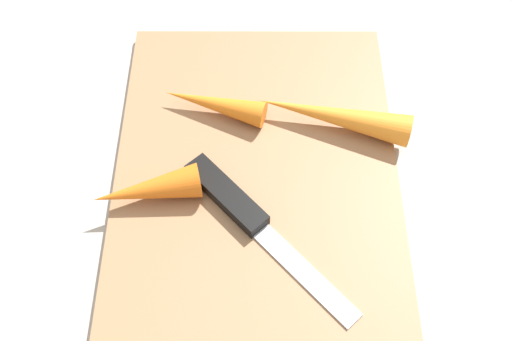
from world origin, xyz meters
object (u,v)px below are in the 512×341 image
at_px(knife, 236,204).
at_px(carrot_shortest, 146,190).
at_px(carrot_longest, 332,116).
at_px(carrot_medium, 214,104).
at_px(cutting_board, 256,174).

height_order(knife, carrot_shortest, carrot_shortest).
distance_m(carrot_longest, carrot_shortest, 0.19).
relative_size(carrot_medium, carrot_longest, 0.69).
height_order(cutting_board, carrot_longest, carrot_longest).
relative_size(cutting_board, carrot_longest, 2.48).
bearing_deg(knife, carrot_shortest, -139.19).
height_order(carrot_medium, carrot_longest, carrot_longest).
xyz_separation_m(knife, carrot_longest, (-0.09, 0.09, 0.01)).
relative_size(cutting_board, knife, 2.24).
relative_size(knife, carrot_shortest, 1.71).
bearing_deg(carrot_shortest, carrot_longest, -166.64).
bearing_deg(knife, carrot_medium, 149.47).
xyz_separation_m(knife, carrot_shortest, (-0.01, -0.08, 0.01)).
xyz_separation_m(cutting_board, carrot_shortest, (0.03, -0.10, 0.02)).
bearing_deg(carrot_medium, carrot_shortest, 77.34).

